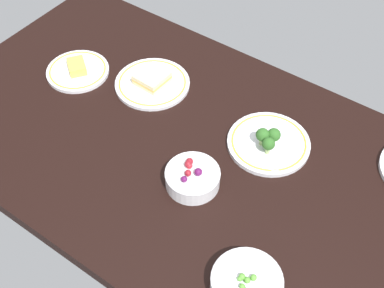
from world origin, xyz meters
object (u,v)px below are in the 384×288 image
at_px(plate_sandwich, 152,82).
at_px(plate_cheese, 78,70).
at_px(plate_broccoli, 269,142).
at_px(bowl_berries, 192,177).
at_px(bowl_peas, 246,283).

distance_m(plate_sandwich, plate_cheese, 0.24).
bearing_deg(plate_broccoli, plate_cheese, 7.37).
relative_size(plate_sandwich, plate_cheese, 1.17).
relative_size(plate_cheese, bowl_berries, 1.36).
bearing_deg(plate_sandwich, bowl_berries, 143.47).
relative_size(plate_sandwich, plate_broccoli, 1.00).
bearing_deg(plate_sandwich, bowl_peas, 145.28).
bearing_deg(bowl_berries, bowl_peas, 147.55).
distance_m(bowl_peas, plate_sandwich, 0.71).
bearing_deg(bowl_peas, plate_broccoli, -66.65).
xyz_separation_m(bowl_peas, bowl_berries, (0.26, -0.17, 0.00)).
bearing_deg(bowl_berries, plate_sandwich, -36.53).
bearing_deg(plate_cheese, bowl_peas, 158.82).
distance_m(plate_sandwich, bowl_berries, 0.39).
relative_size(bowl_peas, bowl_berries, 1.12).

